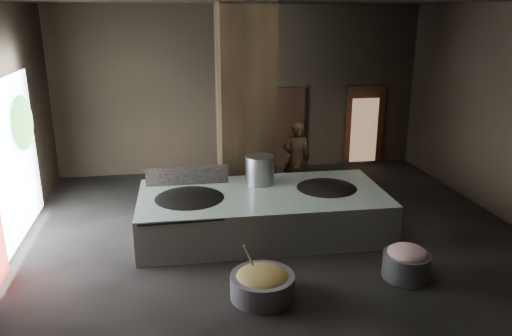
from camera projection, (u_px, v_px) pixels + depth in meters
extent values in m
cube|color=black|center=(275.00, 236.00, 10.10)|extent=(10.00, 9.00, 0.10)
cube|color=black|center=(241.00, 90.00, 13.68)|extent=(10.00, 0.10, 4.50)
cube|color=black|center=(370.00, 220.00, 5.13)|extent=(10.00, 0.10, 4.50)
cube|color=black|center=(245.00, 108.00, 11.15)|extent=(1.20, 1.20, 4.50)
cube|color=#B1C2AF|center=(262.00, 212.00, 10.08)|extent=(4.95, 2.46, 0.85)
cube|color=black|center=(262.00, 194.00, 9.96)|extent=(4.79, 2.30, 0.03)
ellipsoid|color=black|center=(190.00, 203.00, 9.69)|extent=(1.54, 1.54, 0.43)
cylinder|color=black|center=(190.00, 199.00, 9.67)|extent=(1.57, 1.57, 0.05)
ellipsoid|color=black|center=(326.00, 192.00, 10.25)|extent=(1.44, 1.44, 0.40)
cylinder|color=black|center=(327.00, 189.00, 10.23)|extent=(1.47, 1.47, 0.05)
cylinder|color=#93969A|center=(260.00, 171.00, 10.39)|extent=(0.60, 0.60, 0.64)
cube|color=black|center=(187.00, 176.00, 10.36)|extent=(1.70, 0.10, 0.43)
imported|color=brown|center=(296.00, 159.00, 12.05)|extent=(0.71, 0.50, 1.80)
cylinder|color=slate|center=(262.00, 286.00, 7.82)|extent=(1.33, 1.33, 0.38)
ellipsoid|color=olive|center=(262.00, 277.00, 7.77)|extent=(0.84, 0.84, 0.26)
cylinder|color=#93969A|center=(251.00, 261.00, 7.83)|extent=(0.32, 0.30, 0.72)
cylinder|color=slate|center=(406.00, 265.00, 8.40)|extent=(1.03, 1.03, 0.43)
ellipsoid|color=tan|center=(407.00, 253.00, 8.33)|extent=(0.65, 0.65, 0.25)
cube|color=black|center=(284.00, 130.00, 14.13)|extent=(1.18, 0.08, 2.38)
cube|color=#8C6647|center=(283.00, 131.00, 14.24)|extent=(0.85, 0.04, 2.02)
cube|color=black|center=(364.00, 126.00, 14.53)|extent=(1.18, 0.08, 2.38)
cube|color=#8C6647|center=(364.00, 130.00, 14.27)|extent=(0.78, 0.04, 1.84)
cube|color=white|center=(5.00, 169.00, 8.97)|extent=(0.04, 4.20, 3.10)
ellipsoid|color=#194714|center=(23.00, 123.00, 9.84)|extent=(0.28, 1.10, 1.10)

